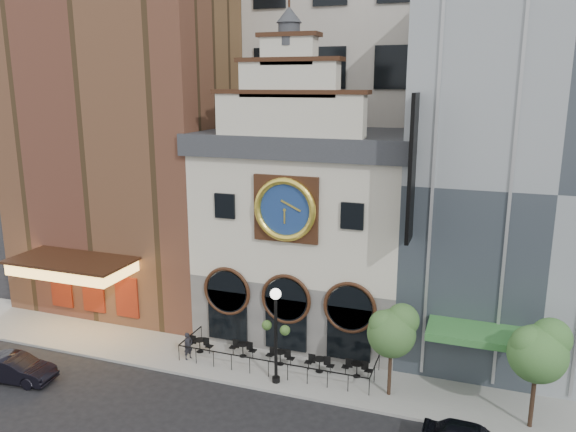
% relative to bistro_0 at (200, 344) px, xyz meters
% --- Properties ---
extents(ground, '(120.00, 120.00, 0.00)m').
position_rel_bistro_0_xyz_m(ground, '(4.70, -2.47, -0.61)').
color(ground, black).
rests_on(ground, ground).
extents(sidewalk, '(44.00, 5.00, 0.15)m').
position_rel_bistro_0_xyz_m(sidewalk, '(4.70, 0.03, -0.54)').
color(sidewalk, gray).
rests_on(sidewalk, ground).
extents(clock_building, '(12.60, 8.78, 18.65)m').
position_rel_bistro_0_xyz_m(clock_building, '(4.70, 5.35, 6.07)').
color(clock_building, '#605E5B').
rests_on(clock_building, ground).
extents(theater_building, '(14.00, 15.60, 25.00)m').
position_rel_bistro_0_xyz_m(theater_building, '(-8.30, 7.49, 11.99)').
color(theater_building, brown).
rests_on(theater_building, ground).
extents(retail_building, '(14.00, 14.40, 20.00)m').
position_rel_bistro_0_xyz_m(retail_building, '(17.69, 7.52, 9.53)').
color(retail_building, gray).
rests_on(retail_building, ground).
extents(office_tower, '(20.00, 16.00, 40.00)m').
position_rel_bistro_0_xyz_m(office_tower, '(4.70, 17.53, 19.39)').
color(office_tower, beige).
rests_on(office_tower, ground).
extents(cafe_railing, '(10.60, 2.60, 0.90)m').
position_rel_bistro_0_xyz_m(cafe_railing, '(4.70, 0.03, -0.01)').
color(cafe_railing, black).
rests_on(cafe_railing, sidewalk).
extents(bistro_0, '(1.58, 0.68, 0.90)m').
position_rel_bistro_0_xyz_m(bistro_0, '(0.00, 0.00, 0.00)').
color(bistro_0, black).
rests_on(bistro_0, sidewalk).
extents(bistro_1, '(1.58, 0.68, 0.90)m').
position_rel_bistro_0_xyz_m(bistro_1, '(2.52, 0.34, 0.00)').
color(bistro_1, black).
rests_on(bistro_1, sidewalk).
extents(bistro_2, '(1.58, 0.68, 0.90)m').
position_rel_bistro_0_xyz_m(bistro_2, '(4.81, 0.19, 0.00)').
color(bistro_2, black).
rests_on(bistro_2, sidewalk).
extents(bistro_3, '(1.58, 0.68, 0.90)m').
position_rel_bistro_0_xyz_m(bistro_3, '(7.04, 0.12, 0.00)').
color(bistro_3, black).
rests_on(bistro_3, sidewalk).
extents(bistro_4, '(1.58, 0.68, 0.90)m').
position_rel_bistro_0_xyz_m(bistro_4, '(9.02, 0.30, 0.00)').
color(bistro_4, black).
rests_on(bistro_4, sidewalk).
extents(car_left, '(4.31, 1.86, 1.38)m').
position_rel_bistro_0_xyz_m(car_left, '(-7.61, -5.79, 0.08)').
color(car_left, black).
rests_on(car_left, ground).
extents(pedestrian, '(0.56, 0.66, 1.54)m').
position_rel_bistro_0_xyz_m(pedestrian, '(-0.20, -0.93, 0.31)').
color(pedestrian, black).
rests_on(pedestrian, sidewalk).
extents(lamppost, '(1.59, 0.78, 5.07)m').
position_rel_bistro_0_xyz_m(lamppost, '(5.25, -1.62, 2.67)').
color(lamppost, black).
rests_on(lamppost, sidewalk).
extents(tree_left, '(2.43, 2.34, 4.68)m').
position_rel_bistro_0_xyz_m(tree_left, '(10.93, -0.81, 2.97)').
color(tree_left, '#382619').
rests_on(tree_left, sidewalk).
extents(tree_right, '(2.64, 2.54, 5.09)m').
position_rel_bistro_0_xyz_m(tree_right, '(17.32, -1.34, 3.27)').
color(tree_right, '#382619').
rests_on(tree_right, sidewalk).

